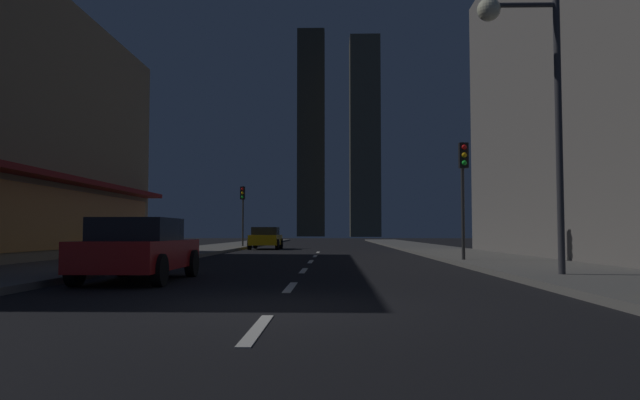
{
  "coord_description": "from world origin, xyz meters",
  "views": [
    {
      "loc": [
        0.89,
        -8.89,
        1.13
      ],
      "look_at": [
        0.0,
        28.61,
        3.17
      ],
      "focal_mm": 33.18,
      "sensor_mm": 36.0,
      "label": 1
    }
  ],
  "objects_px": {
    "fire_hydrant_far_left": "(186,247)",
    "traffic_light_far_left": "(243,203)",
    "traffic_light_near_right": "(463,174)",
    "car_parked_near": "(139,249)",
    "car_parked_far": "(266,238)",
    "street_lamp_right": "(523,66)"
  },
  "relations": [
    {
      "from": "car_parked_near",
      "to": "traffic_light_near_right",
      "type": "height_order",
      "value": "traffic_light_near_right"
    },
    {
      "from": "car_parked_far",
      "to": "fire_hydrant_far_left",
      "type": "distance_m",
      "value": 12.02
    },
    {
      "from": "traffic_light_near_right",
      "to": "car_parked_near",
      "type": "bearing_deg",
      "value": -140.37
    },
    {
      "from": "fire_hydrant_far_left",
      "to": "traffic_light_far_left",
      "type": "bearing_deg",
      "value": 88.37
    },
    {
      "from": "car_parked_near",
      "to": "street_lamp_right",
      "type": "relative_size",
      "value": 0.64
    },
    {
      "from": "car_parked_far",
      "to": "street_lamp_right",
      "type": "distance_m",
      "value": 26.81
    },
    {
      "from": "car_parked_far",
      "to": "traffic_light_far_left",
      "type": "relative_size",
      "value": 1.01
    },
    {
      "from": "car_parked_near",
      "to": "traffic_light_far_left",
      "type": "height_order",
      "value": "traffic_light_far_left"
    },
    {
      "from": "car_parked_near",
      "to": "fire_hydrant_far_left",
      "type": "bearing_deg",
      "value": 99.66
    },
    {
      "from": "traffic_light_far_left",
      "to": "street_lamp_right",
      "type": "height_order",
      "value": "street_lamp_right"
    },
    {
      "from": "car_parked_near",
      "to": "street_lamp_right",
      "type": "distance_m",
      "value": 9.98
    },
    {
      "from": "traffic_light_far_left",
      "to": "street_lamp_right",
      "type": "relative_size",
      "value": 0.64
    },
    {
      "from": "car_parked_near",
      "to": "car_parked_far",
      "type": "xyz_separation_m",
      "value": [
        0.0,
        25.31,
        0.0
      ]
    },
    {
      "from": "fire_hydrant_far_left",
      "to": "traffic_light_near_right",
      "type": "xyz_separation_m",
      "value": [
        11.4,
        -5.98,
        2.74
      ]
    },
    {
      "from": "car_parked_far",
      "to": "fire_hydrant_far_left",
      "type": "xyz_separation_m",
      "value": [
        -2.3,
        -11.8,
        -0.29
      ]
    },
    {
      "from": "traffic_light_near_right",
      "to": "traffic_light_far_left",
      "type": "bearing_deg",
      "value": 118.75
    },
    {
      "from": "car_parked_far",
      "to": "traffic_light_far_left",
      "type": "xyz_separation_m",
      "value": [
        -1.9,
        2.27,
        2.45
      ]
    },
    {
      "from": "car_parked_far",
      "to": "traffic_light_near_right",
      "type": "height_order",
      "value": "traffic_light_near_right"
    },
    {
      "from": "fire_hydrant_far_left",
      "to": "car_parked_near",
      "type": "bearing_deg",
      "value": -80.34
    },
    {
      "from": "traffic_light_near_right",
      "to": "traffic_light_far_left",
      "type": "xyz_separation_m",
      "value": [
        -11.0,
        20.05,
        0.0
      ]
    },
    {
      "from": "traffic_light_near_right",
      "to": "traffic_light_far_left",
      "type": "distance_m",
      "value": 22.87
    },
    {
      "from": "traffic_light_far_left",
      "to": "fire_hydrant_far_left",
      "type": "bearing_deg",
      "value": -91.63
    }
  ]
}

